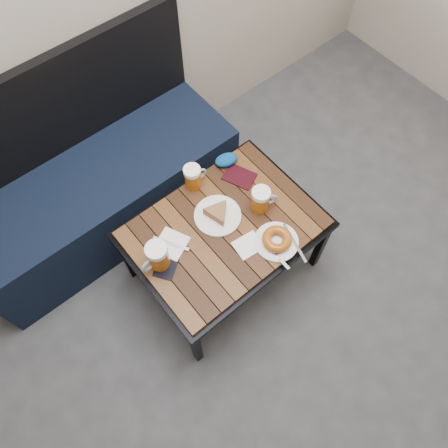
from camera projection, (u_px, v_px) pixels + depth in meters
bench at (101, 190)px, 2.25m from camera, size 1.40×0.50×0.95m
cafe_table at (224, 232)px, 1.96m from camera, size 0.84×0.62×0.47m
beer_mug_left at (158, 256)px, 1.77m from camera, size 0.13×0.09×0.15m
beer_mug_centre at (193, 177)px, 1.97m from camera, size 0.11×0.08×0.13m
beer_mug_right at (261, 200)px, 1.91m from camera, size 0.13×0.11×0.13m
plate_pie at (218, 214)px, 1.93m from camera, size 0.21×0.21×0.06m
plate_bagel at (277, 240)px, 1.87m from camera, size 0.19×0.25×0.05m
napkin_left at (171, 244)px, 1.88m from camera, size 0.17×0.17×0.01m
napkin_right at (248, 245)px, 1.88m from camera, size 0.13×0.11×0.01m
passport_navy at (166, 266)px, 1.83m from camera, size 0.15×0.14×0.01m
passport_burgundy at (239, 176)px, 2.04m from camera, size 0.15×0.17×0.01m
knit_pouch at (226, 160)px, 2.06m from camera, size 0.13×0.10×0.05m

